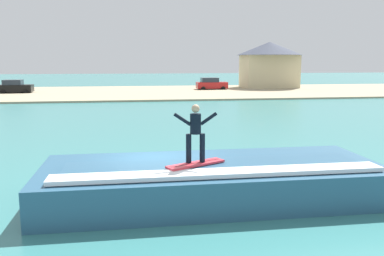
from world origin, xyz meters
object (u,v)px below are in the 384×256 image
at_px(surfboard, 196,164).
at_px(car_near_shore, 15,87).
at_px(wave_crest, 212,180).
at_px(surfer, 196,130).
at_px(house_gabled_white, 269,61).
at_px(car_far_shore, 211,84).

height_order(surfboard, car_near_shore, car_near_shore).
bearing_deg(car_near_shore, wave_crest, -68.85).
bearing_deg(surfer, wave_crest, 37.03).
height_order(wave_crest, car_near_shore, car_near_shore).
height_order(wave_crest, house_gabled_white, house_gabled_white).
xyz_separation_m(surfboard, car_far_shore, (10.06, 47.10, -0.31)).
bearing_deg(surfer, surfboard, -91.53).
xyz_separation_m(wave_crest, surfer, (-0.60, -0.45, 1.67)).
bearing_deg(surfboard, house_gabled_white, 68.40).
bearing_deg(wave_crest, car_near_shore, 111.15).
height_order(surfer, house_gabled_white, house_gabled_white).
bearing_deg(car_far_shore, surfboard, -102.06).
height_order(surfboard, car_far_shore, car_far_shore).
xyz_separation_m(car_far_shore, house_gabled_white, (9.67, 2.73, 3.32)).
relative_size(wave_crest, surfer, 6.05).
bearing_deg(car_near_shore, surfboard, -69.76).
bearing_deg(car_near_shore, house_gabled_white, 8.51).
bearing_deg(house_gabled_white, surfer, -111.63).
distance_m(car_near_shore, house_gabled_white, 36.66).
height_order(surfboard, house_gabled_white, house_gabled_white).
bearing_deg(car_far_shore, wave_crest, -101.48).
bearing_deg(car_near_shore, surfer, -69.73).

